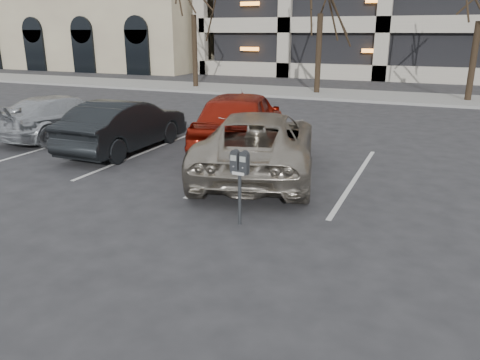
% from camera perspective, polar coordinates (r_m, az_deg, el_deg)
% --- Properties ---
extents(ground, '(140.00, 140.00, 0.00)m').
position_cam_1_polar(ground, '(8.79, 2.22, -2.90)').
color(ground, '#28282B').
rests_on(ground, ground).
extents(sidewalk, '(80.00, 4.00, 0.12)m').
position_cam_1_polar(sidewalk, '(24.06, 16.34, 9.75)').
color(sidewalk, gray).
rests_on(sidewalk, ground).
extents(stall_lines, '(16.90, 5.20, 0.00)m').
position_cam_1_polar(stall_lines, '(11.31, -0.18, 1.87)').
color(stall_lines, silver).
rests_on(stall_lines, ground).
extents(parking_meter, '(0.33, 0.15, 1.25)m').
position_cam_1_polar(parking_meter, '(7.55, -0.04, 1.31)').
color(parking_meter, black).
rests_on(parking_meter, ground).
extents(suv_silver, '(3.59, 5.54, 1.42)m').
position_cam_1_polar(suv_silver, '(10.45, 2.25, 4.50)').
color(suv_silver, '#A69D8D').
rests_on(suv_silver, ground).
extents(car_red, '(2.90, 5.12, 1.64)m').
position_cam_1_polar(car_red, '(12.65, 0.06, 7.36)').
color(car_red, maroon).
rests_on(car_red, ground).
extents(car_dark, '(1.48, 4.16, 1.37)m').
position_cam_1_polar(car_dark, '(12.98, -13.85, 6.49)').
color(car_dark, black).
rests_on(car_dark, ground).
extents(car_silver, '(2.39, 4.59, 1.27)m').
position_cam_1_polar(car_silver, '(15.25, -20.56, 7.30)').
color(car_silver, '#B6BABE').
rests_on(car_silver, ground).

